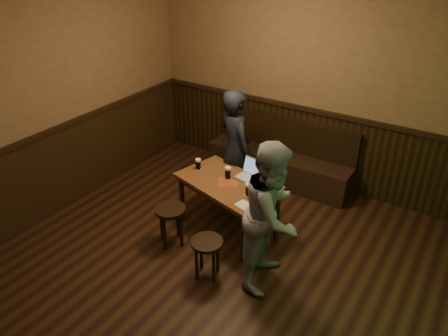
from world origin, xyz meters
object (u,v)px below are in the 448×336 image
at_px(pint_right, 248,190).
at_px(person_grey, 272,215).
at_px(pub_table, 228,188).
at_px(person_suit, 235,150).
at_px(stool_right, 207,248).
at_px(stool_left, 170,215).
at_px(pint_left, 198,164).
at_px(bench, 280,161).
at_px(pint_mid, 228,173).
at_px(laptop, 251,173).

distance_m(pint_right, person_grey, 0.63).
bearing_deg(pub_table, person_suit, 127.58).
bearing_deg(stool_right, person_grey, 31.65).
bearing_deg(stool_left, pint_left, 96.66).
xyz_separation_m(bench, pint_mid, (-0.05, -1.39, 0.45)).
xyz_separation_m(pub_table, stool_left, (-0.41, -0.62, -0.19)).
distance_m(pub_table, pint_right, 0.41).
bearing_deg(bench, person_suit, -103.96).
relative_size(pub_table, person_grey, 0.86).
relative_size(bench, stool_left, 4.35).
bearing_deg(stool_left, pub_table, 56.41).
xyz_separation_m(stool_left, person_suit, (0.18, 1.17, 0.43)).
xyz_separation_m(stool_left, person_grey, (1.27, 0.12, 0.41)).
bearing_deg(person_suit, laptop, 172.97).
distance_m(laptop, person_grey, 1.01).
height_order(pint_right, laptop, laptop).
bearing_deg(pub_table, stool_right, -57.67).
distance_m(stool_left, pint_mid, 0.86).
xyz_separation_m(pint_mid, person_suit, (-0.18, 0.47, 0.07)).
distance_m(stool_left, pint_right, 0.98).
relative_size(stool_right, person_suit, 0.28).
distance_m(stool_left, stool_right, 0.73).
height_order(stool_left, pint_left, pint_left).
bearing_deg(person_suit, pint_mid, 140.27).
relative_size(pub_table, laptop, 3.81).
bearing_deg(stool_left, person_grey, 5.41).
relative_size(stool_right, laptop, 1.28).
bearing_deg(stool_right, pint_mid, 109.23).
distance_m(stool_left, pint_left, 0.78).
xyz_separation_m(stool_left, pint_mid, (0.36, 0.70, 0.36)).
xyz_separation_m(bench, stool_right, (0.28, -2.33, 0.07)).
distance_m(stool_right, pint_left, 1.26).
height_order(stool_right, pint_left, pint_left).
bearing_deg(person_grey, pint_left, 60.60).
relative_size(pint_right, laptop, 0.41).
height_order(stool_right, person_grey, person_grey).
bearing_deg(pint_right, bench, 102.49).
height_order(pub_table, person_grey, person_grey).
xyz_separation_m(pint_mid, person_grey, (0.90, -0.58, 0.06)).
bearing_deg(person_grey, stool_left, 89.02).
bearing_deg(stool_left, bench, 78.82).
distance_m(stool_right, pint_right, 0.83).
distance_m(bench, pint_mid, 1.46).
relative_size(pint_left, pint_mid, 0.93).
bearing_deg(pub_table, bench, 104.54).
distance_m(bench, stool_right, 2.35).
bearing_deg(pint_left, stool_right, -50.34).
xyz_separation_m(laptop, person_suit, (-0.41, 0.30, 0.09)).
height_order(bench, pint_mid, bench).
height_order(laptop, person_suit, person_suit).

